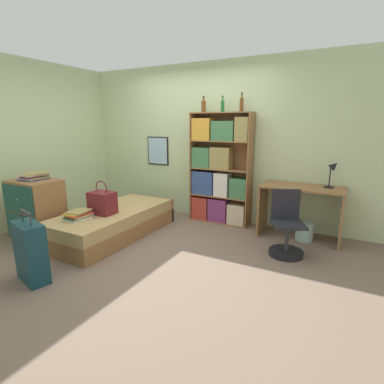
{
  "coord_description": "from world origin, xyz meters",
  "views": [
    {
      "loc": [
        2.33,
        -3.15,
        1.63
      ],
      "look_at": [
        0.54,
        0.19,
        0.75
      ],
      "focal_mm": 28.0,
      "sensor_mm": 36.0,
      "label": 1
    }
  ],
  "objects_px": {
    "handbag": "(102,203)",
    "bottle_brown": "(223,106)",
    "bookcase": "(218,172)",
    "bottle_clear": "(242,104)",
    "bed": "(114,222)",
    "book_stack_on_bed": "(78,215)",
    "dresser": "(37,210)",
    "bottle_green": "(204,106)",
    "suitcase": "(31,252)",
    "desk_chair": "(286,234)",
    "desk_lamp": "(333,170)",
    "desk": "(301,203)",
    "magazine_pile_on_dresser": "(35,176)",
    "waste_bin": "(304,231)"
  },
  "relations": [
    {
      "from": "bookcase",
      "to": "bottle_clear",
      "type": "relative_size",
      "value": 6.32
    },
    {
      "from": "bed",
      "to": "bookcase",
      "type": "height_order",
      "value": "bookcase"
    },
    {
      "from": "book_stack_on_bed",
      "to": "desk",
      "type": "relative_size",
      "value": 0.31
    },
    {
      "from": "bookcase",
      "to": "waste_bin",
      "type": "relative_size",
      "value": 7.17
    },
    {
      "from": "dresser",
      "to": "bookcase",
      "type": "height_order",
      "value": "bookcase"
    },
    {
      "from": "desk_lamp",
      "to": "bottle_brown",
      "type": "bearing_deg",
      "value": 178.28
    },
    {
      "from": "book_stack_on_bed",
      "to": "bookcase",
      "type": "distance_m",
      "value": 2.24
    },
    {
      "from": "handbag",
      "to": "desk_chair",
      "type": "xyz_separation_m",
      "value": [
        2.36,
        0.74,
        -0.29
      ]
    },
    {
      "from": "bottle_clear",
      "to": "desk_chair",
      "type": "xyz_separation_m",
      "value": [
        0.93,
        -0.81,
        -1.64
      ]
    },
    {
      "from": "desk",
      "to": "magazine_pile_on_dresser",
      "type": "bearing_deg",
      "value": -152.71
    },
    {
      "from": "desk",
      "to": "waste_bin",
      "type": "distance_m",
      "value": 0.41
    },
    {
      "from": "bed",
      "to": "bottle_green",
      "type": "distance_m",
      "value": 2.29
    },
    {
      "from": "handbag",
      "to": "bottle_clear",
      "type": "relative_size",
      "value": 1.66
    },
    {
      "from": "book_stack_on_bed",
      "to": "bottle_green",
      "type": "xyz_separation_m",
      "value": [
        0.91,
        1.87,
        1.44
      ]
    },
    {
      "from": "bottle_green",
      "to": "suitcase",
      "type": "bearing_deg",
      "value": -103.48
    },
    {
      "from": "waste_bin",
      "to": "bookcase",
      "type": "bearing_deg",
      "value": 172.73
    },
    {
      "from": "bottle_green",
      "to": "bed",
      "type": "bearing_deg",
      "value": -121.98
    },
    {
      "from": "bed",
      "to": "desk_chair",
      "type": "relative_size",
      "value": 2.38
    },
    {
      "from": "handbag",
      "to": "dresser",
      "type": "distance_m",
      "value": 0.98
    },
    {
      "from": "handbag",
      "to": "book_stack_on_bed",
      "type": "height_order",
      "value": "handbag"
    },
    {
      "from": "bed",
      "to": "magazine_pile_on_dresser",
      "type": "bearing_deg",
      "value": -148.84
    },
    {
      "from": "handbag",
      "to": "dresser",
      "type": "xyz_separation_m",
      "value": [
        -0.89,
        -0.39,
        -0.12
      ]
    },
    {
      "from": "dresser",
      "to": "bottle_clear",
      "type": "height_order",
      "value": "bottle_clear"
    },
    {
      "from": "book_stack_on_bed",
      "to": "bottle_brown",
      "type": "relative_size",
      "value": 1.43
    },
    {
      "from": "handbag",
      "to": "bottle_clear",
      "type": "xyz_separation_m",
      "value": [
        1.43,
        1.54,
        1.35
      ]
    },
    {
      "from": "book_stack_on_bed",
      "to": "suitcase",
      "type": "distance_m",
      "value": 0.9
    },
    {
      "from": "bed",
      "to": "suitcase",
      "type": "height_order",
      "value": "suitcase"
    },
    {
      "from": "bookcase",
      "to": "desk_chair",
      "type": "bearing_deg",
      "value": -31.49
    },
    {
      "from": "handbag",
      "to": "bottle_brown",
      "type": "distance_m",
      "value": 2.32
    },
    {
      "from": "dresser",
      "to": "bottle_clear",
      "type": "distance_m",
      "value": 3.36
    },
    {
      "from": "bed",
      "to": "suitcase",
      "type": "distance_m",
      "value": 1.43
    },
    {
      "from": "bottle_clear",
      "to": "desk_lamp",
      "type": "height_order",
      "value": "bottle_clear"
    },
    {
      "from": "bottle_green",
      "to": "desk",
      "type": "height_order",
      "value": "bottle_green"
    },
    {
      "from": "suitcase",
      "to": "bottle_green",
      "type": "bearing_deg",
      "value": 76.52
    },
    {
      "from": "dresser",
      "to": "bottle_green",
      "type": "bearing_deg",
      "value": 48.46
    },
    {
      "from": "bottle_brown",
      "to": "bottle_clear",
      "type": "xyz_separation_m",
      "value": [
        0.3,
        0.02,
        0.01
      ]
    },
    {
      "from": "bookcase",
      "to": "desk_lamp",
      "type": "xyz_separation_m",
      "value": [
        1.69,
        -0.04,
        0.17
      ]
    },
    {
      "from": "bottle_clear",
      "to": "desk_lamp",
      "type": "relative_size",
      "value": 0.74
    },
    {
      "from": "bottle_brown",
      "to": "bottle_clear",
      "type": "relative_size",
      "value": 0.87
    },
    {
      "from": "desk",
      "to": "suitcase",
      "type": "bearing_deg",
      "value": -131.22
    },
    {
      "from": "book_stack_on_bed",
      "to": "bed",
      "type": "bearing_deg",
      "value": 81.17
    },
    {
      "from": "handbag",
      "to": "magazine_pile_on_dresser",
      "type": "xyz_separation_m",
      "value": [
        -0.93,
        -0.33,
        0.35
      ]
    },
    {
      "from": "bottle_green",
      "to": "bottle_brown",
      "type": "height_order",
      "value": "bottle_green"
    },
    {
      "from": "bed",
      "to": "bookcase",
      "type": "bearing_deg",
      "value": 49.62
    },
    {
      "from": "magazine_pile_on_dresser",
      "to": "bottle_green",
      "type": "distance_m",
      "value": 2.73
    },
    {
      "from": "dresser",
      "to": "waste_bin",
      "type": "height_order",
      "value": "dresser"
    },
    {
      "from": "bottle_clear",
      "to": "waste_bin",
      "type": "distance_m",
      "value": 2.08
    },
    {
      "from": "bed",
      "to": "book_stack_on_bed",
      "type": "height_order",
      "value": "book_stack_on_bed"
    },
    {
      "from": "bed",
      "to": "desk_lamp",
      "type": "height_order",
      "value": "desk_lamp"
    },
    {
      "from": "desk",
      "to": "waste_bin",
      "type": "relative_size",
      "value": 4.49
    }
  ]
}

